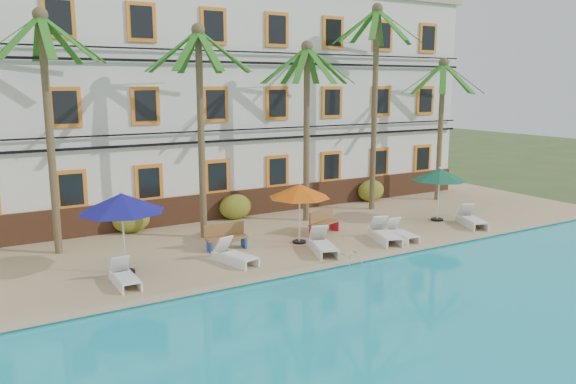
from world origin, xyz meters
TOP-DOWN VIEW (x-y plane):
  - ground at (0.00, 0.00)m, footprint 100.00×100.00m
  - pool_deck at (0.00, 5.00)m, footprint 30.00×12.00m
  - swimming_pool at (0.00, -7.00)m, footprint 26.00×12.00m
  - pool_coping at (0.00, -0.90)m, footprint 30.00×0.35m
  - hotel_building at (0.00, 9.98)m, footprint 25.40×6.44m
  - palm_a at (-8.35, 5.13)m, footprint 4.02×4.02m
  - palm_b at (-3.15, 4.51)m, footprint 4.02×4.02m
  - palm_c at (1.75, 4.85)m, footprint 4.02×4.02m
  - palm_d at (5.66, 5.18)m, footprint 4.02×4.02m
  - palm_e at (9.99, 5.25)m, footprint 4.02×4.02m
  - shrub_left at (-5.39, 6.60)m, footprint 1.50×0.90m
  - shrub_mid at (-0.80, 6.60)m, footprint 1.50×0.90m
  - shrub_right at (6.74, 6.60)m, footprint 1.50×0.90m
  - umbrella_blue at (-6.89, 1.75)m, footprint 2.64×2.64m
  - umbrella_red at (-0.37, 1.95)m, footprint 2.30×2.30m
  - umbrella_green at (6.67, 1.91)m, footprint 2.36×2.36m
  - lounger_a at (-7.17, 0.75)m, footprint 0.58×1.64m
  - lounger_b at (-3.50, 0.98)m, footprint 1.06×1.85m
  - lounger_c at (-0.32, 0.47)m, footprint 1.22×1.98m
  - lounger_d at (2.50, 0.50)m, footprint 1.17×1.98m
  - lounger_e at (3.20, 0.40)m, footprint 0.73×1.68m
  - lounger_f at (7.20, 0.48)m, footprint 1.35×1.94m
  - bench_left at (-3.07, 2.60)m, footprint 1.54×0.61m
  - bench_right at (1.15, 2.64)m, footprint 1.57×0.92m
  - pool_ladder at (-0.25, -1.00)m, footprint 0.54×0.74m

SIDE VIEW (x-z plane):
  - ground at x=0.00m, z-range 0.00..0.00m
  - swimming_pool at x=0.00m, z-range 0.00..0.20m
  - pool_deck at x=0.00m, z-range 0.00..0.25m
  - pool_ladder at x=-0.25m, z-range -0.12..0.62m
  - pool_coping at x=0.00m, z-range 0.25..0.31m
  - lounger_e at x=3.20m, z-range 0.11..0.89m
  - lounger_a at x=-7.17m, z-range 0.11..0.89m
  - lounger_b at x=-3.50m, z-range 0.11..0.93m
  - lounger_f at x=7.20m, z-range 0.10..0.96m
  - lounger_c at x=-0.32m, z-range 0.10..0.98m
  - lounger_d at x=2.50m, z-range 0.09..0.98m
  - bench_left at x=-3.07m, z-range 0.26..1.18m
  - bench_right at x=1.15m, z-range 0.26..1.18m
  - shrub_left at x=-5.39m, z-range 0.25..1.35m
  - shrub_mid at x=-0.80m, z-range 0.25..1.35m
  - shrub_right at x=6.74m, z-range 0.25..1.35m
  - umbrella_red at x=-0.37m, z-range 1.06..3.37m
  - umbrella_green at x=6.67m, z-range 1.08..3.45m
  - umbrella_blue at x=-6.89m, z-range 1.18..3.82m
  - palm_e at x=9.99m, z-range 1.29..8.43m
  - palm_c at x=1.75m, z-range 1.33..8.95m
  - hotel_building at x=0.00m, z-range 0.26..10.49m
  - palm_b at x=-3.15m, z-range 1.36..9.39m
  - palm_a at x=-8.35m, z-range 1.38..9.69m
  - palm_d at x=5.66m, z-range 1.46..10.87m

